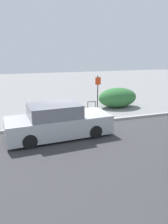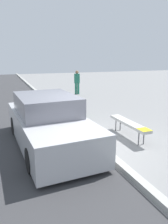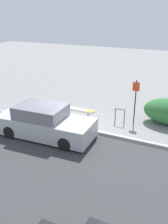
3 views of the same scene
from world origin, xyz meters
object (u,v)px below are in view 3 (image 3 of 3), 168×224
Objects in this scene: bike_rack at (120,115)px; fire_hydrant at (26,106)px; bench at (77,110)px; parked_car_near at (44,123)px; sign_post at (135,97)px.

fire_hydrant is at bearing -170.96° from bike_rack.
bench is 2.66m from parked_car_near.
bench is 0.43× the size of parked_car_near.
sign_post reaches higher than bench.
sign_post is (0.62, 0.53, 0.88)m from bike_rack.
parked_car_near is at bearing -37.18° from fire_hydrant.
fire_hydrant is at bearing -166.99° from sign_post.
bike_rack is 1.08× the size of fire_hydrant.
parked_car_near reaches higher than bench.
parked_car_near is (-2.75, -2.91, 0.18)m from bike_rack.
fire_hydrant is 0.16× the size of parked_car_near.
parked_car_near is (-3.36, -3.45, -0.70)m from sign_post.
parked_car_near is (2.70, -2.05, 0.27)m from fire_hydrant.
sign_post reaches higher than parked_car_near.
bench is 2.66× the size of fire_hydrant.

